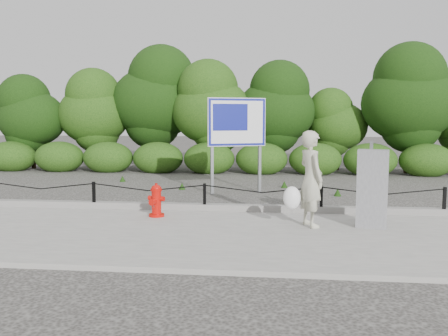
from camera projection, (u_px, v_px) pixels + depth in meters
name	position (u px, v px, depth m)	size (l,w,h in m)	color
ground	(205.00, 214.00, 10.34)	(90.00, 90.00, 0.00)	#2D2B28
sidewalk	(188.00, 235.00, 8.36)	(14.00, 4.00, 0.08)	gray
curb	(205.00, 207.00, 10.37)	(14.00, 0.22, 0.14)	slate
chain_barrier	(205.00, 194.00, 10.29)	(10.06, 0.06, 0.60)	black
treeline	(245.00, 105.00, 18.88)	(20.20, 3.92, 4.97)	black
fire_hydrant	(156.00, 201.00, 9.69)	(0.40, 0.41, 0.69)	red
pedestrian	(310.00, 180.00, 8.76)	(0.84, 0.77, 1.78)	#B2B198
utility_cabinet	(372.00, 189.00, 8.69)	(0.60, 0.45, 1.59)	gray
advertising_sign	(237.00, 126.00, 12.99)	(1.55, 0.71, 2.64)	slate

